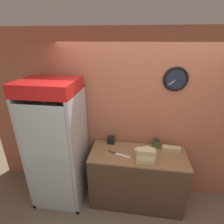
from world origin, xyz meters
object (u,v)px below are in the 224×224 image
Objects in this scene: sandwich_stack_top at (146,152)px; condiment_jar at (156,144)px; sandwich_stack_bottom at (145,160)px; sandwich_flat_right at (143,151)px; chefs_knife at (116,153)px; sandwich_stack_middle at (146,156)px; sandwich_flat_left at (171,149)px; napkin_dispenser at (111,140)px; beverage_cooler at (58,138)px.

condiment_jar is (0.18, 0.40, -0.12)m from sandwich_stack_top.
sandwich_stack_top is (0.00, 0.00, 0.14)m from sandwich_stack_bottom.
sandwich_flat_right is 0.80× the size of chefs_knife.
sandwich_flat_left is (0.40, 0.34, -0.07)m from sandwich_stack_middle.
sandwich_stack_bottom is at bearing 0.00° from sandwich_stack_middle.
sandwich_stack_top is at bearing -114.16° from condiment_jar.
sandwich_flat_right is 0.41m from chefs_knife.
sandwich_stack_middle is 0.44m from condiment_jar.
sandwich_stack_middle is 2.14× the size of napkin_dispenser.
beverage_cooler is 15.51× the size of condiment_jar.
condiment_jar reaches higher than sandwich_flat_right.
sandwich_stack_bottom is at bearing -18.04° from chefs_knife.
sandwich_flat_left is at bearing 39.70° from sandwich_stack_top.
condiment_jar is (1.52, 0.23, -0.12)m from beverage_cooler.
sandwich_stack_bottom is at bearing 0.00° from sandwich_stack_top.
sandwich_stack_top reaches higher than sandwich_stack_bottom.
sandwich_flat_right is (1.32, 0.06, -0.15)m from beverage_cooler.
sandwich_stack_bottom reaches higher than sandwich_flat_left.
sandwich_stack_bottom is 1.01× the size of sandwich_stack_middle.
sandwich_flat_right is 2.32× the size of napkin_dispenser.
beverage_cooler is 1.36m from sandwich_stack_bottom.
sandwich_flat_left is 0.86m from chefs_knife.
condiment_jar is at bearing 65.84° from sandwich_stack_middle.
sandwich_stack_bottom is at bearing -7.22° from beverage_cooler.
chefs_knife is 2.63× the size of condiment_jar.
napkin_dispenser reaches higher than sandwich_flat_right.
sandwich_stack_bottom is 0.75× the size of chefs_knife.
beverage_cooler is 5.90× the size of chefs_knife.
sandwich_stack_middle is 0.53m from sandwich_flat_left.
sandwich_stack_middle is at bearing -7.22° from beverage_cooler.
sandwich_stack_middle is at bearing 0.00° from sandwich_stack_top.
sandwich_stack_top is (0.00, 0.00, 0.07)m from sandwich_stack_middle.
sandwich_flat_right is (-0.43, -0.11, -0.00)m from sandwich_flat_left.
sandwich_stack_middle is 1.00× the size of sandwich_stack_top.
sandwich_flat_right is 2.11× the size of condiment_jar.
sandwich_stack_bottom is at bearing -83.39° from sandwich_flat_right.
condiment_jar is at bearing 65.84° from sandwich_stack_top.
sandwich_stack_top is at bearing 0.00° from sandwich_stack_bottom.
condiment_jar reaches higher than napkin_dispenser.
chefs_knife is at bearing -166.72° from sandwich_flat_left.
chefs_knife is at bearing 161.96° from sandwich_stack_top.
sandwich_stack_middle is at bearing 0.00° from sandwich_stack_bottom.
beverage_cooler reaches higher than napkin_dispenser.
sandwich_flat_right is 0.55m from napkin_dispenser.
sandwich_stack_middle reaches higher than condiment_jar.
sandwich_stack_middle is 0.46m from chefs_knife.
sandwich_flat_left is 2.12× the size of condiment_jar.
sandwich_stack_middle is 0.24m from sandwich_flat_right.
napkin_dispenser reaches higher than sandwich_flat_left.
sandwich_stack_middle reaches higher than sandwich_flat_left.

